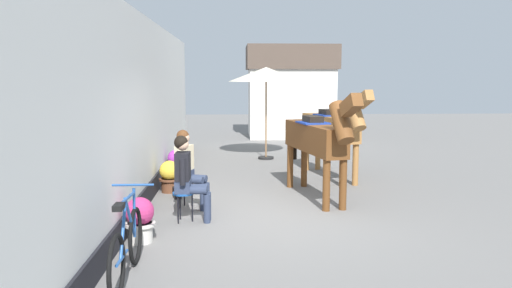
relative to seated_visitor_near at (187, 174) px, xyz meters
name	(u,v)px	position (x,y,z in m)	size (l,w,h in m)	color
ground_plane	(270,179)	(1.56, 3.28, -0.78)	(40.00, 40.00, 0.00)	slate
pub_facade_wall	(143,117)	(-0.98, 1.78, 0.76)	(0.34, 14.00, 3.40)	white
distant_cottage	(290,90)	(2.96, 11.54, 1.02)	(3.40, 2.60, 3.50)	silver
seated_visitor_near	(187,174)	(0.00, 0.00, 0.00)	(0.61, 0.49, 1.39)	#194C99
seated_visitor_far	(188,165)	(-0.06, 0.83, 0.00)	(0.61, 0.49, 1.39)	red
saddled_horse_near	(317,138)	(2.31, 1.39, 0.38)	(0.92, 2.96, 2.06)	brown
saddled_horse_far	(332,128)	(2.98, 3.33, 0.38)	(1.03, 2.94, 2.06)	#9E6B38
flower_planter_nearest	(140,219)	(-0.57, -0.98, -0.44)	(0.43, 0.43, 0.64)	beige
flower_planter_inner_far	(170,176)	(-0.54, 2.09, -0.44)	(0.43, 0.43, 0.64)	brown
flower_planter_farthest	(176,163)	(-0.59, 3.63, -0.44)	(0.43, 0.43, 0.64)	beige
leaning_bicycle	(127,247)	(-0.47, -2.31, -0.38)	(0.50, 1.76, 1.02)	black
cafe_parasol	(266,75)	(1.66, 6.11, 1.59)	(2.10, 2.10, 2.58)	black
satchel_bag	(177,193)	(-0.35, 1.58, -0.68)	(0.28, 0.12, 0.20)	black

